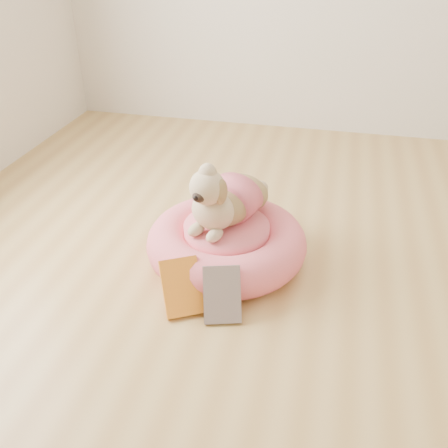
% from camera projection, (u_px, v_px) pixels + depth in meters
% --- Properties ---
extents(floor, '(4.50, 4.50, 0.00)m').
position_uv_depth(floor, '(310.00, 350.00, 1.82)').
color(floor, tan).
rests_on(floor, ground).
extents(pet_bed, '(0.72, 0.72, 0.19)m').
position_uv_depth(pet_bed, '(227.00, 243.00, 2.25)').
color(pet_bed, '#F86170').
rests_on(pet_bed, floor).
extents(dog, '(0.44, 0.54, 0.34)m').
position_uv_depth(dog, '(224.00, 188.00, 2.14)').
color(dog, brown).
rests_on(dog, pet_bed).
extents(book_yellow, '(0.21, 0.21, 0.20)m').
position_uv_depth(book_yellow, '(182.00, 287.00, 1.96)').
color(book_yellow, '#F3AE19').
rests_on(book_yellow, floor).
extents(book_white, '(0.18, 0.17, 0.20)m').
position_uv_depth(book_white, '(222.00, 294.00, 1.93)').
color(book_white, silver).
rests_on(book_white, floor).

